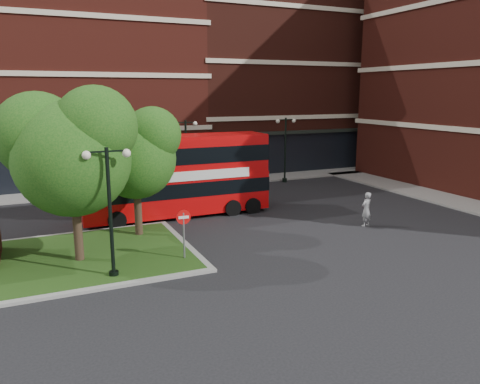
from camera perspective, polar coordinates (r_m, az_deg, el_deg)
name	(u,v)px	position (r m, az deg, el deg)	size (l,w,h in m)	color
ground	(248,259)	(19.95, 0.94, -8.22)	(120.00, 120.00, 0.00)	black
pavement_far	(153,187)	(35.05, -10.59, 0.61)	(44.00, 3.00, 0.12)	slate
terrace_far_left	(25,91)	(40.93, -24.74, 11.14)	(26.00, 12.00, 14.00)	maroon
terrace_far_right	(274,80)	(46.46, 4.14, 13.41)	(18.00, 12.00, 16.00)	#471911
traffic_island	(41,262)	(21.08, -23.14, -7.91)	(12.60, 7.60, 0.15)	gray
tree_island_west	(69,147)	(19.67, -20.15, 5.13)	(5.40, 4.71, 7.21)	#2D2116
tree_island_east	(133,150)	(22.59, -12.88, 4.97)	(4.46, 3.90, 6.29)	#2D2116
lamp_island	(110,206)	(17.79, -15.58, -1.69)	(1.72, 0.36, 5.00)	black
lamp_far_left	(186,151)	(33.22, -6.58, 4.95)	(1.72, 0.36, 5.00)	black
lamp_far_right	(285,146)	(36.43, 5.55, 5.60)	(1.72, 0.36, 5.00)	black
bus	(176,170)	(26.40, -7.79, 2.62)	(10.49, 2.47, 4.00)	#C00709
woman	(366,209)	(25.36, 15.15, -2.05)	(0.66, 0.44, 1.82)	gray
car_silver	(114,182)	(33.90, -15.06, 1.15)	(1.71, 4.26, 1.45)	#B1B4B9
car_white	(193,176)	(35.26, -5.69, 1.91)	(1.51, 4.34, 1.43)	white
no_entry_sign	(184,225)	(19.42, -6.89, -4.00)	(0.61, 0.09, 2.20)	slate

